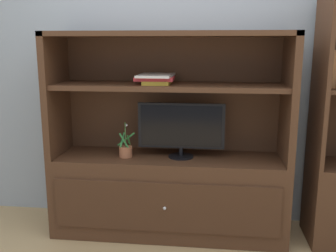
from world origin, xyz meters
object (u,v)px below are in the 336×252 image
object	(u,v)px
magazine_stack	(156,79)
potted_plant	(126,151)
media_console	(169,172)
tv_monitor	(181,128)

from	to	relation	value
magazine_stack	potted_plant	bearing A→B (deg)	-169.46
potted_plant	magazine_stack	distance (m)	0.60
media_console	tv_monitor	world-z (taller)	media_console
magazine_stack	media_console	bearing A→B (deg)	6.62
tv_monitor	potted_plant	size ratio (longest dim) A/B	2.43
tv_monitor	magazine_stack	world-z (taller)	magazine_stack
potted_plant	media_console	bearing A→B (deg)	9.42
media_console	potted_plant	world-z (taller)	media_console
media_console	tv_monitor	distance (m)	0.37
potted_plant	magazine_stack	size ratio (longest dim) A/B	0.80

